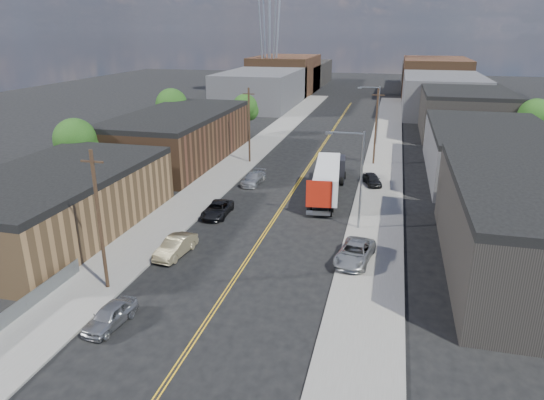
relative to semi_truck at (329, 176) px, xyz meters
The scene contains 31 objects.
ground 26.51m from the semi_truck, 98.82° to the left, with size 260.00×260.00×0.00m, color black.
centerline 12.02m from the semi_truck, 110.03° to the left, with size 0.32×120.00×0.01m, color gold.
sidewalk_left 17.65m from the semi_truck, 140.64° to the left, with size 5.00×140.00×0.15m, color slate.
sidewalk_right 12.55m from the semi_truck, 63.89° to the left, with size 5.00×140.00×0.15m, color slate.
warehouse_tan 27.18m from the semi_truck, 144.23° to the right, with size 12.00×22.00×5.60m.
warehouse_brown 24.29m from the semi_truck, 155.36° to the left, with size 12.00×26.00×6.60m.
industrial_right_b 21.67m from the semi_truck, 34.02° to the left, with size 14.00×24.00×6.10m.
industrial_right_c 42.16m from the semi_truck, 64.78° to the left, with size 14.00×22.00×7.60m.
skyline_left_a 65.70m from the semi_truck, 111.48° to the left, with size 16.00×30.00×8.00m, color #39393B.
skyline_right_a 63.19m from the semi_truck, 75.37° to the left, with size 16.00×30.00×8.00m, color #39393B.
skyline_left_b 89.46m from the semi_truck, 105.60° to the left, with size 16.00×26.00×10.00m, color #462D1C.
skyline_right_b 87.63m from the semi_truck, 79.51° to the left, with size 16.00×26.00×10.00m, color #462D1C.
skyline_left_c 108.82m from the semi_truck, 102.77° to the left, with size 16.00×40.00×7.00m, color black.
skyline_right_c 107.32m from the semi_truck, 81.45° to the left, with size 16.00×40.00×7.00m, color black.
streetlight_near 10.08m from the semi_truck, 68.24° to the right, with size 3.39×0.25×9.00m.
streetlight_far 26.55m from the semi_truck, 82.27° to the left, with size 3.39×0.25×9.00m.
utility_pole_left_near 27.01m from the semi_truck, 117.16° to the right, with size 1.60×0.26×10.00m.
utility_pole_left_far 16.81m from the semi_truck, 137.78° to the left, with size 1.60×0.26×10.00m.
utility_pole_right 15.02m from the semi_truck, 73.62° to the left, with size 1.60×0.26×10.00m.
tree_left_near 28.42m from the semi_truck, behind, with size 4.85×4.76×7.91m.
tree_left_mid 35.22m from the semi_truck, 142.97° to the left, with size 5.10×5.04×8.37m.
tree_left_far 33.47m from the semi_truck, 122.62° to the left, with size 4.35×4.20×6.97m.
tree_right_far 36.98m from the semi_truck, 45.12° to the left, with size 4.85×4.76×7.91m.
semi_truck is the anchor object (origin of this frame).
car_left_a 29.50m from the semi_truck, 108.98° to the right, with size 1.62×4.03×1.37m, color gray.
car_left_b 20.41m from the semi_truck, 118.94° to the right, with size 1.60×4.60×1.51m, color #857957.
car_left_c 13.11m from the semi_truck, 137.67° to the right, with size 2.20×4.77×1.32m, color black.
car_left_d 9.37m from the semi_truck, 168.01° to the left, with size 1.91×4.70×1.37m, color #9FA2A4.
car_right_lot_a 16.33m from the semi_truck, 75.08° to the right, with size 2.43×5.27×1.47m, color #9A9D9F.
car_right_lot_c 6.51m from the semi_truck, 45.48° to the left, with size 1.54×3.83×1.31m, color black.
car_ahead_truck 8.27m from the semi_truck, 94.78° to the left, with size 2.26×4.91×1.36m, color black.
Camera 1 is at (10.24, -16.29, 17.23)m, focal length 32.00 mm.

